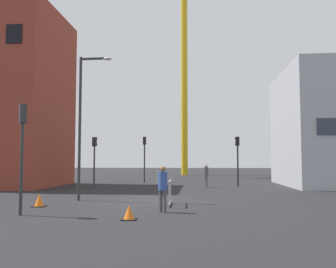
# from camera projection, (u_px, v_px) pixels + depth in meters

# --- Properties ---
(ground) EXTENTS (160.00, 160.00, 0.00)m
(ground) POSITION_uv_depth(u_px,v_px,m) (155.00, 201.00, 18.22)
(ground) COLOR black
(brick_building) EXTENTS (7.09, 8.48, 13.52)m
(brick_building) POSITION_uv_depth(u_px,v_px,m) (13.00, 99.00, 28.86)
(brick_building) COLOR brown
(brick_building) RESTS_ON ground
(construction_crane) EXTENTS (19.08, 9.44, 28.43)m
(construction_crane) POSITION_uv_depth(u_px,v_px,m) (181.00, 40.00, 51.62)
(construction_crane) COLOR gold
(construction_crane) RESTS_ON ground
(streetlamp_tall) EXTENTS (1.68, 0.25, 7.20)m
(streetlamp_tall) POSITION_uv_depth(u_px,v_px,m) (84.00, 115.00, 18.59)
(streetlamp_tall) COLOR #2D2D30
(streetlamp_tall) RESTS_ON ground
(traffic_light_corner) EXTENTS (0.39, 0.29, 3.79)m
(traffic_light_corner) POSITION_uv_depth(u_px,v_px,m) (238.00, 153.00, 28.38)
(traffic_light_corner) COLOR black
(traffic_light_corner) RESTS_ON ground
(traffic_light_island) EXTENTS (0.39, 0.31, 3.73)m
(traffic_light_island) POSITION_uv_depth(u_px,v_px,m) (94.00, 153.00, 27.88)
(traffic_light_island) COLOR #2D2D30
(traffic_light_island) RESTS_ON ground
(traffic_light_near) EXTENTS (0.26, 0.38, 4.11)m
(traffic_light_near) POSITION_uv_depth(u_px,v_px,m) (145.00, 152.00, 33.52)
(traffic_light_near) COLOR #232326
(traffic_light_near) RESTS_ON ground
(traffic_light_median) EXTENTS (0.36, 0.38, 4.05)m
(traffic_light_median) POSITION_uv_depth(u_px,v_px,m) (22.00, 140.00, 13.61)
(traffic_light_median) COLOR #2D2D30
(traffic_light_median) RESTS_ON ground
(pedestrian_walking) EXTENTS (0.34, 0.34, 1.77)m
(pedestrian_walking) POSITION_uv_depth(u_px,v_px,m) (163.00, 185.00, 14.23)
(pedestrian_walking) COLOR #4C4C51
(pedestrian_walking) RESTS_ON ground
(pedestrian_waiting) EXTENTS (0.34, 0.34, 1.71)m
(pedestrian_waiting) POSITION_uv_depth(u_px,v_px,m) (206.00, 174.00, 27.19)
(pedestrian_waiting) COLOR #4C4C51
(pedestrian_waiting) RESTS_ON ground
(safety_barrier_front) EXTENTS (0.31, 1.87, 1.08)m
(safety_barrier_front) POSITION_uv_depth(u_px,v_px,m) (155.00, 178.00, 30.17)
(safety_barrier_front) COLOR #B2B5BA
(safety_barrier_front) RESTS_ON ground
(safety_barrier_rear) EXTENTS (0.13, 2.02, 1.08)m
(safety_barrier_rear) POSITION_uv_depth(u_px,v_px,m) (170.00, 192.00, 16.49)
(safety_barrier_rear) COLOR gray
(safety_barrier_rear) RESTS_ON ground
(traffic_cone_on_verge) EXTENTS (0.49, 0.49, 0.50)m
(traffic_cone_on_verge) POSITION_uv_depth(u_px,v_px,m) (129.00, 213.00, 12.40)
(traffic_cone_on_verge) COLOR black
(traffic_cone_on_verge) RESTS_ON ground
(traffic_cone_orange) EXTENTS (0.54, 0.54, 0.55)m
(traffic_cone_orange) POSITION_uv_depth(u_px,v_px,m) (39.00, 201.00, 15.91)
(traffic_cone_orange) COLOR black
(traffic_cone_orange) RESTS_ON ground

